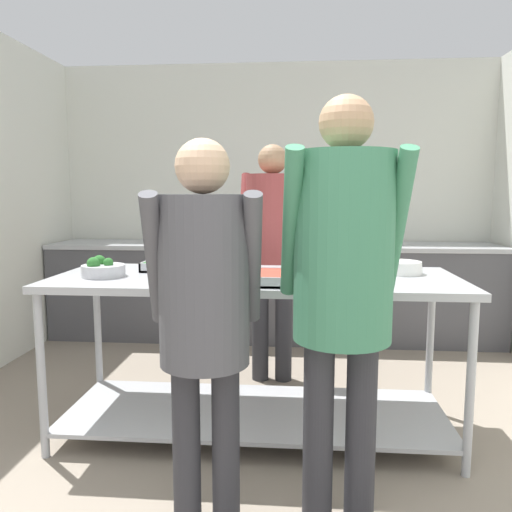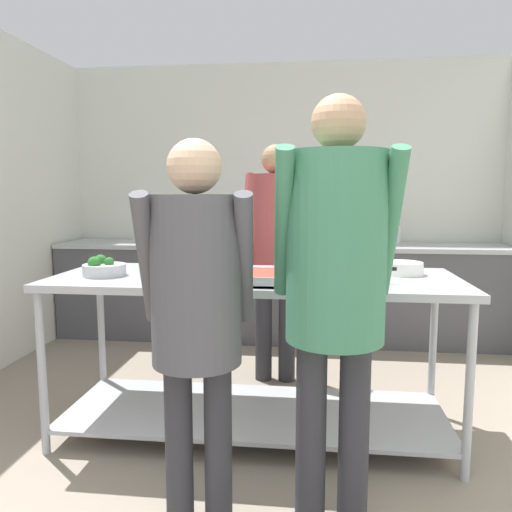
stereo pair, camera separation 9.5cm
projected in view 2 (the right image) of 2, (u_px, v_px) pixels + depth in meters
name	position (u px, v px, depth m)	size (l,w,h in m)	color
wall_rear	(282.00, 199.00, 5.03)	(4.36, 0.06, 2.65)	silver
back_counter	(279.00, 291.00, 4.77)	(4.20, 0.65, 0.91)	#4C4C51
serving_counter	(254.00, 328.00, 2.84)	(2.26, 0.84, 0.92)	#ADAFB5
broccoli_bowl	(103.00, 268.00, 2.80)	(0.24, 0.24, 0.11)	#B2B2B7
serving_tray_roast	(187.00, 265.00, 3.05)	(0.49, 0.31, 0.05)	#ADAFB5
serving_tray_vegetables	(255.00, 278.00, 2.59)	(0.37, 0.34, 0.05)	#ADAFB5
sauce_pan	(339.00, 274.00, 2.57)	(0.44, 0.30, 0.09)	#ADAFB5
plate_stack	(402.00, 268.00, 2.85)	(0.24, 0.24, 0.07)	white
guest_serving_left	(196.00, 298.00, 1.95)	(0.48, 0.35, 1.59)	#2D2D33
guest_serving_right	(336.00, 271.00, 1.95)	(0.51, 0.39, 1.76)	#2D2D33
cook_behind_counter	(276.00, 238.00, 3.60)	(0.48, 0.38, 1.73)	#2D2D33
water_bottle	(396.00, 233.00, 4.63)	(0.08, 0.08, 0.24)	silver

